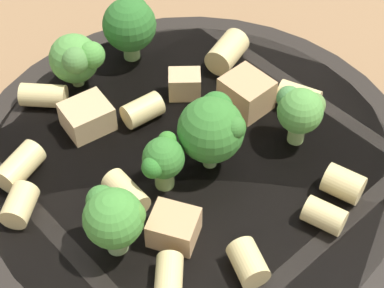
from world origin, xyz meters
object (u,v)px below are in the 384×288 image
rigatoni_7 (20,166)px  rigatoni_8 (299,97)px  rigatoni_5 (143,110)px  rigatoni_6 (126,193)px  rigatoni_2 (168,283)px  rigatoni_3 (343,184)px  broccoli_floret_4 (213,128)px  chicken_chunk_0 (208,121)px  chicken_chunk_3 (174,227)px  rigatoni_1 (227,52)px  rigatoni_4 (20,205)px  broccoli_floret_5 (301,110)px  rigatoni_10 (257,260)px  chicken_chunk_4 (185,84)px  rigatoni_0 (43,96)px  chicken_chunk_2 (246,94)px  broccoli_floret_3 (113,217)px  pasta_bowl (192,173)px  broccoli_floret_0 (76,59)px  broccoli_floret_2 (163,159)px  broccoli_floret_1 (131,24)px  rigatoni_9 (324,216)px  chicken_chunk_1 (87,117)px

rigatoni_7 → rigatoni_8: (-0.17, 0.00, 0.00)m
rigatoni_5 → rigatoni_6: (0.03, 0.06, -0.00)m
rigatoni_2 → rigatoni_8: size_ratio=1.16×
rigatoni_3 → broccoli_floret_4: bearing=-37.6°
chicken_chunk_0 → chicken_chunk_3: (0.04, 0.06, 0.00)m
rigatoni_1 → rigatoni_4: rigatoni_1 is taller
broccoli_floret_5 → rigatoni_2: bearing=34.2°
rigatoni_10 → chicken_chunk_4: 0.13m
rigatoni_4 → rigatoni_0: bearing=-109.6°
rigatoni_10 → chicken_chunk_2: bearing=-110.5°
broccoli_floret_3 → broccoli_floret_4: (-0.06, -0.03, 0.00)m
pasta_bowl → chicken_chunk_3: bearing=60.6°
rigatoni_7 → rigatoni_10: 0.14m
pasta_bowl → rigatoni_2: 0.09m
pasta_bowl → rigatoni_7: rigatoni_7 is taller
broccoli_floret_0 → broccoli_floret_5: size_ratio=0.97×
broccoli_floret_0 → chicken_chunk_2: (-0.09, 0.05, -0.01)m
broccoli_floret_2 → chicken_chunk_3: broccoli_floret_2 is taller
broccoli_floret_0 → broccoli_floret_4: broccoli_floret_4 is taller
broccoli_floret_3 → rigatoni_0: bearing=-82.9°
rigatoni_10 → chicken_chunk_3: chicken_chunk_3 is taller
broccoli_floret_3 → broccoli_floret_1: bearing=-109.7°
rigatoni_4 → chicken_chunk_3: bearing=149.8°
broccoli_floret_5 → broccoli_floret_2: bearing=4.2°
rigatoni_3 → chicken_chunk_0: rigatoni_3 is taller
rigatoni_5 → rigatoni_8: bearing=166.6°
broccoli_floret_1 → rigatoni_7: broccoli_floret_1 is taller
broccoli_floret_0 → rigatoni_1: bearing=173.1°
broccoli_floret_0 → rigatoni_0: size_ratio=1.30×
broccoli_floret_5 → rigatoni_5: (0.08, -0.05, -0.02)m
rigatoni_5 → rigatoni_6: size_ratio=0.90×
chicken_chunk_3 → broccoli_floret_4: bearing=-132.3°
rigatoni_9 → chicken_chunk_4: (0.03, -0.12, 0.00)m
rigatoni_10 → chicken_chunk_0: rigatoni_10 is taller
pasta_bowl → broccoli_floret_4: size_ratio=5.71×
broccoli_floret_0 → rigatoni_8: bearing=152.0°
rigatoni_1 → broccoli_floret_3: bearing=46.9°
rigatoni_3 → chicken_chunk_2: chicken_chunk_2 is taller
broccoli_floret_1 → broccoli_floret_3: broccoli_floret_1 is taller
broccoli_floret_0 → rigatoni_2: size_ratio=1.25×
broccoli_floret_0 → rigatoni_3: broccoli_floret_0 is taller
broccoli_floret_3 → rigatoni_8: (-0.13, -0.06, -0.02)m
broccoli_floret_0 → broccoli_floret_2: size_ratio=1.07×
rigatoni_5 → pasta_bowl: bearing=114.8°
rigatoni_6 → chicken_chunk_2: bearing=-152.9°
broccoli_floret_5 → rigatoni_1: size_ratio=1.30×
rigatoni_5 → chicken_chunk_1: bearing=-8.7°
rigatoni_3 → rigatoni_5: 0.12m
rigatoni_0 → rigatoni_1: (-0.12, 0.00, 0.00)m
rigatoni_3 → rigatoni_7: 0.17m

